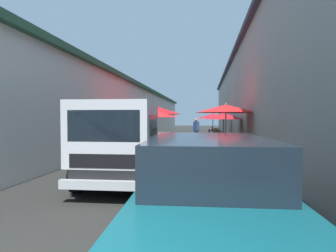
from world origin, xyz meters
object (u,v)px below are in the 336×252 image
object	(u,v)px
fruit_stall_far_right	(157,113)
vendor_by_crates	(196,129)
delivery_truck	(123,145)
parked_scooter	(213,138)
fruit_stall_mid_lane	(151,118)
fruit_stall_far_left	(223,121)
fruit_stall_near_right	(226,114)
fruit_stall_near_left	(213,119)
hatchback_car	(209,192)

from	to	relation	value
fruit_stall_far_right	vendor_by_crates	world-z (taller)	fruit_stall_far_right
vendor_by_crates	delivery_truck	bearing A→B (deg)	172.63
vendor_by_crates	parked_scooter	xyz separation A→B (m)	(-0.82, -1.10, -0.54)
fruit_stall_mid_lane	parked_scooter	world-z (taller)	fruit_stall_mid_lane
fruit_stall_mid_lane	delivery_truck	distance (m)	6.01
fruit_stall_far_left	parked_scooter	xyz separation A→B (m)	(1.39, 0.49, -1.11)
fruit_stall_near_right	parked_scooter	world-z (taller)	fruit_stall_near_right
fruit_stall_near_right	vendor_by_crates	distance (m)	5.45
fruit_stall_far_right	parked_scooter	distance (m)	4.02
fruit_stall_near_left	delivery_truck	size ratio (longest dim) A/B	0.51
fruit_stall_near_right	vendor_by_crates	bearing A→B (deg)	16.55
delivery_truck	fruit_stall_far_left	bearing A→B (deg)	-18.75
parked_scooter	fruit_stall_near_left	bearing A→B (deg)	-1.08
fruit_stall_mid_lane	delivery_truck	xyz separation A→B (m)	(-5.95, -0.53, -0.66)
vendor_by_crates	parked_scooter	distance (m)	1.47
delivery_truck	parked_scooter	size ratio (longest dim) A/B	3.01
fruit_stall_mid_lane	parked_scooter	size ratio (longest dim) A/B	1.63
fruit_stall_mid_lane	vendor_by_crates	bearing A→B (deg)	-20.64
fruit_stall_far_left	fruit_stall_mid_lane	xyz separation A→B (m)	(-3.02, 3.57, 0.14)
fruit_stall_far_right	delivery_truck	bearing A→B (deg)	-175.15
fruit_stall_far_right	parked_scooter	size ratio (longest dim) A/B	1.72
fruit_stall_far_left	fruit_stall_near_left	bearing A→B (deg)	4.10
fruit_stall_far_left	delivery_truck	distance (m)	9.49
fruit_stall_far_left	hatchback_car	size ratio (longest dim) A/B	0.56
fruit_stall_far_right	delivery_truck	world-z (taller)	fruit_stall_far_right
fruit_stall_far_left	parked_scooter	world-z (taller)	fruit_stall_far_left
fruit_stall_far_left	fruit_stall_near_right	xyz separation A→B (m)	(-2.94, 0.07, 0.34)
parked_scooter	hatchback_car	bearing A→B (deg)	178.04
hatchback_car	fruit_stall_far_right	bearing A→B (deg)	13.78
fruit_stall_far_left	fruit_stall_near_left	xyz separation A→B (m)	(5.76, 0.41, 0.09)
delivery_truck	vendor_by_crates	bearing A→B (deg)	-7.37
parked_scooter	fruit_stall_far_left	bearing A→B (deg)	-160.46
delivery_truck	parked_scooter	world-z (taller)	delivery_truck
fruit_stall_far_right	fruit_stall_near_right	bearing A→B (deg)	-125.05
vendor_by_crates	parked_scooter	world-z (taller)	vendor_by_crates
fruit_stall_mid_lane	fruit_stall_near_right	size ratio (longest dim) A/B	0.97
fruit_stall_far_right	hatchback_car	bearing A→B (deg)	-166.22
delivery_truck	parked_scooter	bearing A→B (deg)	-13.82
fruit_stall_near_left	hatchback_car	bearing A→B (deg)	178.26
vendor_by_crates	fruit_stall_far_left	bearing A→B (deg)	-144.13
hatchback_car	fruit_stall_near_right	bearing A→B (deg)	-5.62
fruit_stall_near_right	delivery_truck	world-z (taller)	fruit_stall_near_right
hatchback_car	vendor_by_crates	world-z (taller)	vendor_by_crates
parked_scooter	fruit_stall_far_right	bearing A→B (deg)	117.82
fruit_stall_far_right	hatchback_car	xyz separation A→B (m)	(-11.54, -2.83, -1.24)
fruit_stall_mid_lane	vendor_by_crates	size ratio (longest dim) A/B	1.59
delivery_truck	vendor_by_crates	distance (m)	11.28
fruit_stall_near_right	parked_scooter	xyz separation A→B (m)	(4.33, 0.43, -1.45)
hatchback_car	fruit_stall_near_left	bearing A→B (deg)	-1.74
fruit_stall_far_left	fruit_stall_mid_lane	size ratio (longest dim) A/B	0.83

